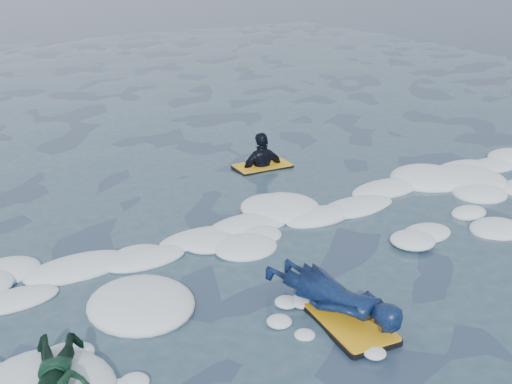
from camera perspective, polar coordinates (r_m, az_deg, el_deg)
ground at (r=7.94m, az=6.12°, el=-7.28°), size 120.00×120.00×0.00m
foam_band at (r=8.68m, az=1.93°, el=-4.52°), size 12.00×3.10×0.30m
prone_woman_unit at (r=7.03m, az=7.15°, el=-9.30°), size 0.96×1.78×0.44m
prone_child_unit at (r=6.04m, az=-17.07°, el=-16.01°), size 0.96×1.26×0.44m
waiting_rider_unit at (r=11.46m, az=0.57°, el=1.69°), size 1.05×0.64×1.51m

